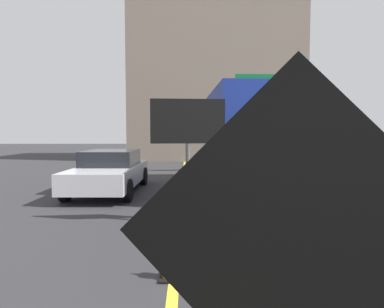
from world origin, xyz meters
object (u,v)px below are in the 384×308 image
pickup_car (110,171)px  highway_guide_sign (274,103)px  arrow_board_trailer (188,202)px  traffic_cone_mid_lane (173,258)px  box_truck (243,138)px  roadwork_sign (294,248)px

pickup_car → highway_guide_sign: (6.80, 5.23, 2.73)m
arrow_board_trailer → traffic_cone_mid_lane: arrow_board_trailer is taller
arrow_board_trailer → box_truck: bearing=66.2°
arrow_board_trailer → roadwork_sign: bearing=-85.3°
roadwork_sign → arrow_board_trailer: (-0.47, 5.74, -0.99)m
box_truck → roadwork_sign: bearing=-98.0°
arrow_board_trailer → pickup_car: arrow_board_trailer is taller
box_truck → traffic_cone_mid_lane: size_ratio=11.80×
traffic_cone_mid_lane → box_truck: bearing=73.4°
pickup_car → highway_guide_sign: highway_guide_sign is taller
arrow_board_trailer → traffic_cone_mid_lane: 2.76m
highway_guide_sign → traffic_cone_mid_lane: size_ratio=8.52×
arrow_board_trailer → pickup_car: 4.74m
box_truck → pickup_car: 4.62m
highway_guide_sign → roadwork_sign: bearing=-104.0°
roadwork_sign → highway_guide_sign: highway_guide_sign is taller
roadwork_sign → arrow_board_trailer: bearing=94.7°
pickup_car → traffic_cone_mid_lane: (2.39, -6.71, -0.41)m
pickup_car → highway_guide_sign: size_ratio=0.95×
box_truck → pickup_car: box_truck is taller
arrow_board_trailer → highway_guide_sign: highway_guide_sign is taller
highway_guide_sign → traffic_cone_mid_lane: 13.11m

